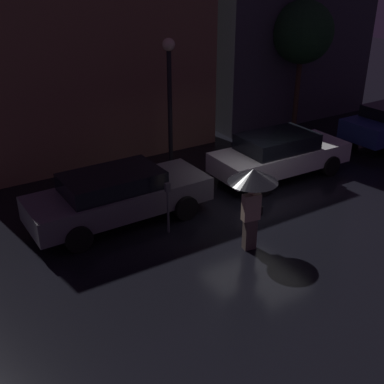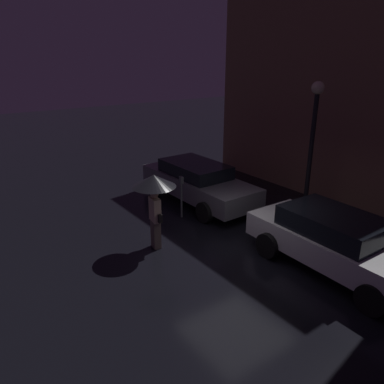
{
  "view_description": "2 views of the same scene",
  "coord_description": "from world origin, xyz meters",
  "views": [
    {
      "loc": [
        -7.86,
        -8.93,
        6.07
      ],
      "look_at": [
        -2.11,
        0.13,
        0.94
      ],
      "focal_mm": 45.0,
      "sensor_mm": 36.0,
      "label": 1
    },
    {
      "loc": [
        6.17,
        -5.93,
        4.82
      ],
      "look_at": [
        -1.98,
        -0.03,
        1.12
      ],
      "focal_mm": 35.0,
      "sensor_mm": 36.0,
      "label": 2
    }
  ],
  "objects": [
    {
      "name": "ground_plane",
      "position": [
        0.0,
        0.0,
        0.0
      ],
      "size": [
        60.0,
        60.0,
        0.0
      ],
      "primitive_type": "plane",
      "color": "black"
    },
    {
      "name": "parked_car_white",
      "position": [
        1.85,
        1.34,
        0.74
      ],
      "size": [
        4.45,
        1.89,
        1.4
      ],
      "rotation": [
        0.0,
        0.0,
        -0.03
      ],
      "color": "silver",
      "rests_on": "ground"
    },
    {
      "name": "building_facade_left",
      "position": [
        -2.26,
        6.5,
        4.04
      ],
      "size": [
        8.51,
        3.0,
        8.08
      ],
      "color": "#8C664C",
      "rests_on": "ground"
    },
    {
      "name": "parked_car_grey",
      "position": [
        -3.56,
        1.34,
        0.74
      ],
      "size": [
        4.69,
        1.9,
        1.38
      ],
      "rotation": [
        0.0,
        0.0,
        0.01
      ],
      "color": "slate",
      "rests_on": "ground"
    },
    {
      "name": "pedestrian_with_umbrella",
      "position": [
        -1.57,
        -1.51,
        1.64
      ],
      "size": [
        1.12,
        1.12,
        2.02
      ],
      "rotation": [
        0.0,
        0.0,
        2.97
      ],
      "color": "#66564C",
      "rests_on": "ground"
    },
    {
      "name": "street_lamp_near",
      "position": [
        -0.74,
        3.56,
        2.75
      ],
      "size": [
        0.38,
        0.38,
        4.12
      ],
      "color": "black",
      "rests_on": "ground"
    },
    {
      "name": "parking_meter",
      "position": [
        -2.79,
        0.15,
        0.82
      ],
      "size": [
        0.12,
        0.1,
        1.34
      ],
      "color": "#4C5154",
      "rests_on": "ground"
    },
    {
      "name": "street_tree",
      "position": [
        5.56,
        4.58,
        3.72
      ],
      "size": [
        2.3,
        2.3,
        4.89
      ],
      "color": "#473323",
      "rests_on": "ground"
    }
  ]
}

